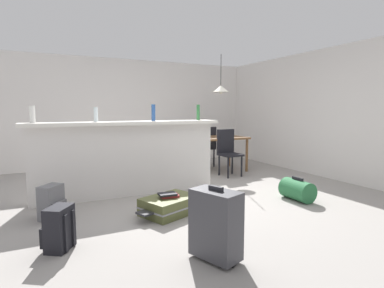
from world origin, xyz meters
The scene contains 19 objects.
ground_plane centered at (0.00, 0.00, -0.03)m, with size 13.00×13.00×0.05m, color gray.
wall_back centered at (0.00, 3.05, 1.25)m, with size 6.60×0.10×2.50m, color silver.
wall_right centered at (3.05, 0.30, 1.25)m, with size 0.10×6.00×2.50m, color silver.
partition_half_wall centered at (-0.78, 0.34, 0.55)m, with size 2.80×0.20×1.10m, color silver.
bar_countertop centered at (-0.78, 0.34, 1.12)m, with size 2.96×0.40×0.05m, color white.
bottle_white centered at (-2.07, 0.37, 1.26)m, with size 0.07×0.07×0.23m, color silver.
bottle_clear centered at (-1.23, 0.40, 1.25)m, with size 0.06×0.06×0.21m, color silver.
bottle_blue centered at (-0.34, 0.40, 1.28)m, with size 0.06×0.06×0.26m, color #284C89.
bottle_green centered at (0.47, 0.42, 1.28)m, with size 0.06×0.06×0.26m, color #2D6B38.
dining_table centered at (1.48, 1.38, 0.65)m, with size 1.10×0.80×0.74m.
dining_chair_near_partition centered at (1.40, 0.90, 0.52)m, with size 0.41×0.41×0.93m.
dining_chair_far_side centered at (1.47, 1.93, 0.52)m, with size 0.45×0.45×0.93m.
pendant_lamp centered at (1.56, 1.46, 1.77)m, with size 0.34×0.34×0.84m.
suitcase_flat_olive centered at (-0.54, -0.76, 0.11)m, with size 0.89×0.71×0.22m.
suitcase_upright_charcoal centered at (-0.64, -2.08, 0.33)m, with size 0.38×0.50×0.67m.
backpack_black centered at (-1.87, -1.24, 0.20)m, with size 0.33×0.34×0.42m.
backpack_grey centered at (-1.90, -0.31, 0.20)m, with size 0.34×0.34×0.42m.
duffel_bag_green centered at (1.37, -1.03, 0.15)m, with size 0.31×0.48×0.34m.
book_stack centered at (-0.56, -0.76, 0.25)m, with size 0.28×0.20×0.06m.
Camera 1 is at (-2.00, -4.36, 1.33)m, focal length 29.16 mm.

